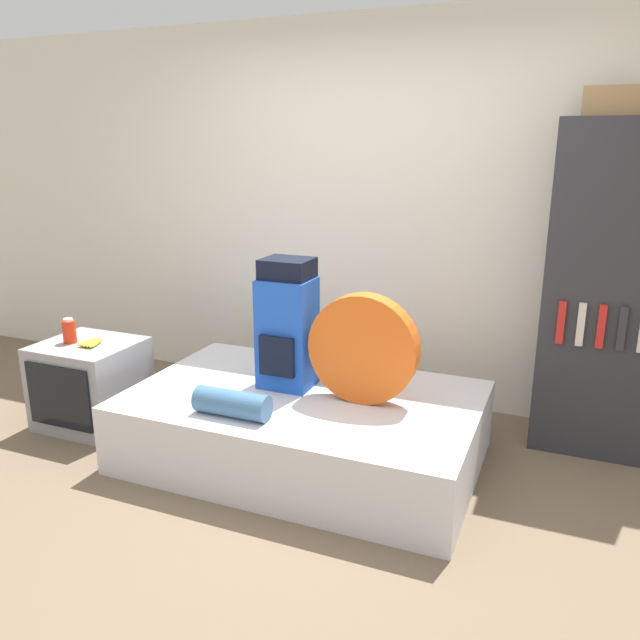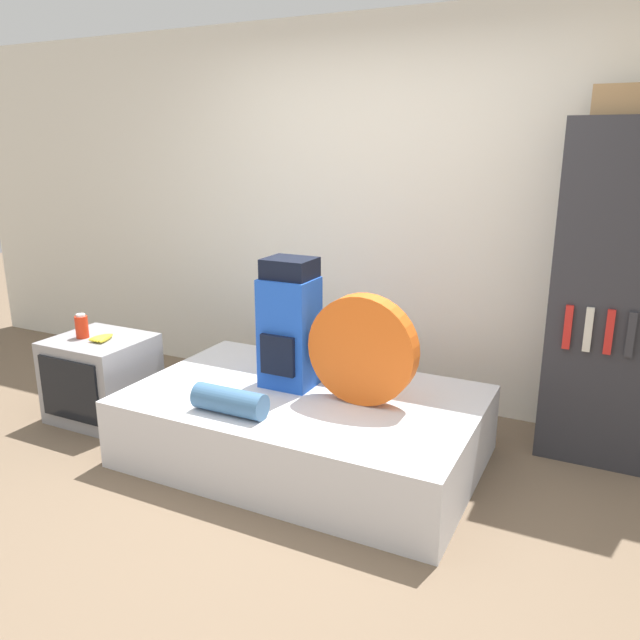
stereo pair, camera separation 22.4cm
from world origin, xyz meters
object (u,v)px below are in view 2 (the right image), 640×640
sleeping_roll (230,401)px  canister (82,326)px  tent_bag (363,350)px  backpack (289,325)px  television (102,378)px  cardboard_box (632,100)px  bookshelf (614,297)px

sleeping_roll → canister: 1.39m
tent_bag → sleeping_roll: tent_bag is taller
sleeping_roll → canister: bearing=167.9°
sleeping_roll → backpack: bearing=80.7°
sleeping_roll → television: (-1.25, 0.32, -0.20)m
tent_bag → cardboard_box: (1.15, 0.80, 1.29)m
tent_bag → bookshelf: size_ratio=0.32×
tent_bag → television: tent_bag is taller
television → canister: canister is taller
backpack → bookshelf: (1.67, 0.72, 0.19)m
tent_bag → sleeping_roll: (-0.57, -0.45, -0.23)m
sleeping_roll → canister: canister is taller
cardboard_box → backpack: bearing=-155.3°
sleeping_roll → television: size_ratio=0.68×
tent_bag → canister: size_ratio=3.80×
backpack → bookshelf: size_ratio=0.39×
sleeping_roll → television: 1.30m
canister → cardboard_box: 3.49m
television → canister: (-0.10, -0.03, 0.35)m
bookshelf → cardboard_box: (-0.04, 0.03, 1.04)m
sleeping_roll → canister: size_ratio=2.56×
canister → sleeping_roll: bearing=-12.1°
sleeping_roll → bookshelf: bearing=35.1°
sleeping_roll → bookshelf: bookshelf is taller
cardboard_box → bookshelf: bearing=-34.0°
backpack → canister: size_ratio=4.72×
backpack → sleeping_roll: backpack is taller
backpack → tent_bag: (0.48, -0.05, -0.06)m
backpack → sleeping_roll: bearing=-99.3°
backpack → sleeping_roll: (-0.08, -0.50, -0.30)m
sleeping_roll → bookshelf: size_ratio=0.21×
canister → backpack: bearing=8.5°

